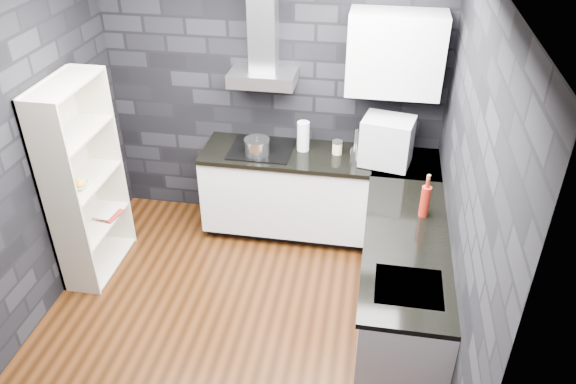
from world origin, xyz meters
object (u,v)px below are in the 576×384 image
(appliance_garage, at_px, (387,141))
(fruit_bowl, at_px, (77,185))
(bookshelf, at_px, (84,182))
(pot, at_px, (257,147))
(utensil_crock, at_px, (356,155))
(red_bottle, at_px, (425,201))
(glass_vase, at_px, (303,136))
(storage_jar, at_px, (337,148))

(appliance_garage, height_order, fruit_bowl, appliance_garage)
(bookshelf, bearing_deg, pot, 39.18)
(utensil_crock, bearing_deg, red_bottle, -53.03)
(appliance_garage, distance_m, bookshelf, 2.64)
(red_bottle, distance_m, bookshelf, 2.84)
(red_bottle, bearing_deg, pot, 153.28)
(glass_vase, bearing_deg, red_bottle, -40.37)
(pot, xyz_separation_m, storage_jar, (0.73, 0.15, -0.02))
(pot, xyz_separation_m, bookshelf, (-1.35, -0.73, -0.08))
(storage_jar, distance_m, fruit_bowl, 2.30)
(bookshelf, relative_size, fruit_bowl, 9.33)
(bookshelf, bearing_deg, glass_vase, 38.03)
(glass_vase, xyz_separation_m, storage_jar, (0.32, -0.02, -0.08))
(utensil_crock, relative_size, appliance_garage, 0.30)
(bookshelf, bearing_deg, storage_jar, 33.82)
(utensil_crock, distance_m, red_bottle, 0.97)
(glass_vase, bearing_deg, appliance_garage, -10.34)
(pot, bearing_deg, appliance_garage, 1.58)
(red_bottle, xyz_separation_m, fruit_bowl, (-2.84, -0.09, -0.09))
(storage_jar, xyz_separation_m, utensil_crock, (0.18, -0.13, 0.01))
(glass_vase, xyz_separation_m, utensil_crock, (0.50, -0.15, -0.08))
(glass_vase, bearing_deg, utensil_crock, -16.53)
(storage_jar, xyz_separation_m, appliance_garage, (0.44, -0.12, 0.17))
(storage_jar, distance_m, appliance_garage, 0.49)
(pot, xyz_separation_m, appliance_garage, (1.17, 0.03, 0.15))
(appliance_garage, distance_m, fruit_bowl, 2.68)
(pot, relative_size, bookshelf, 0.13)
(appliance_garage, bearing_deg, red_bottle, -56.97)
(pot, xyz_separation_m, red_bottle, (1.48, -0.75, 0.05))
(pot, height_order, bookshelf, bookshelf)
(pot, height_order, utensil_crock, pot)
(fruit_bowl, bearing_deg, utensil_crock, 20.97)
(storage_jar, distance_m, utensil_crock, 0.22)
(appliance_garage, bearing_deg, storage_jar, 176.03)
(glass_vase, distance_m, utensil_crock, 0.53)
(storage_jar, distance_m, red_bottle, 1.18)
(pot, bearing_deg, utensil_crock, 1.48)
(pot, distance_m, bookshelf, 1.54)
(pot, relative_size, appliance_garage, 0.52)
(fruit_bowl, bearing_deg, red_bottle, 1.91)
(utensil_crock, bearing_deg, storage_jar, 144.33)
(glass_vase, height_order, bookshelf, bookshelf)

